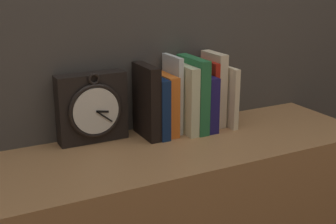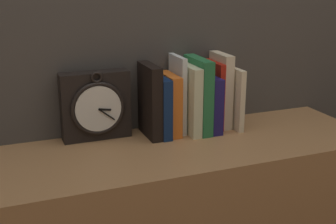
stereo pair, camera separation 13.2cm
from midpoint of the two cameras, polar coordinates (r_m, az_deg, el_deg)
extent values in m
cube|color=#47423D|center=(1.48, -0.60, 13.30)|extent=(6.00, 0.05, 2.60)
cube|color=black|center=(1.42, -6.23, 0.75)|extent=(0.21, 0.06, 0.21)
torus|color=black|center=(1.39, -5.85, 0.37)|extent=(0.16, 0.01, 0.16)
cylinder|color=white|center=(1.39, -5.82, 0.34)|extent=(0.14, 0.01, 0.14)
cube|color=black|center=(1.39, -5.02, 0.25)|extent=(0.04, 0.00, 0.01)
cube|color=black|center=(1.39, -4.81, -0.35)|extent=(0.05, 0.00, 0.04)
torus|color=black|center=(1.36, -5.97, 4.20)|extent=(0.04, 0.01, 0.04)
cube|color=black|center=(1.43, 0.43, 1.33)|extent=(0.03, 0.14, 0.23)
cube|color=navy|center=(1.44, 1.64, 0.71)|extent=(0.03, 0.14, 0.19)
cube|color=orange|center=(1.46, 2.79, 0.95)|extent=(0.03, 0.13, 0.19)
cube|color=silver|center=(1.48, 3.74, 2.17)|extent=(0.02, 0.11, 0.24)
cube|color=beige|center=(1.47, 5.05, 1.56)|extent=(0.03, 0.15, 0.22)
cube|color=#27723F|center=(1.48, 6.24, 2.05)|extent=(0.03, 0.16, 0.24)
cube|color=navy|center=(1.51, 7.42, 1.14)|extent=(0.03, 0.15, 0.18)
cube|color=red|center=(1.53, 8.07, 2.09)|extent=(0.02, 0.12, 0.22)
cube|color=beige|center=(1.54, 8.88, 2.62)|extent=(0.03, 0.12, 0.24)
cube|color=beige|center=(1.55, 10.12, 1.81)|extent=(0.02, 0.15, 0.20)
camera|label=1|loc=(0.07, -87.17, 0.89)|focal=50.00mm
camera|label=2|loc=(0.07, 92.83, -0.89)|focal=50.00mm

